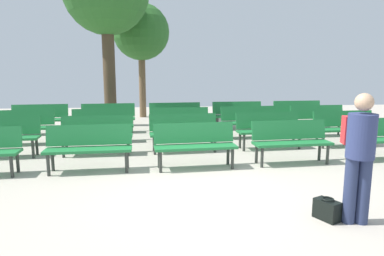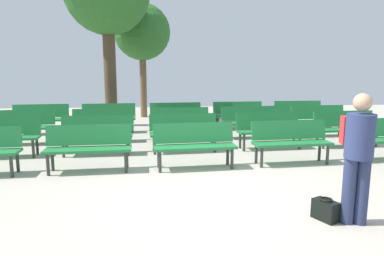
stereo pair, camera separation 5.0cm
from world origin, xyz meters
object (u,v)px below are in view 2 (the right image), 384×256
at_px(bench_r3_c3, 238,113).
at_px(bench_r2_c0, 22,125).
at_px(bench_r1_c0, 1,134).
at_px(visitor_with_backpack, 358,151).
at_px(bench_r0_c4, 381,136).
at_px(bench_r2_c1, 103,123).
at_px(bench_r3_c0, 40,117).
at_px(bench_r1_c2, 184,130).
at_px(bench_r2_c4, 319,119).
at_px(bench_r2_c3, 250,120).
at_px(tree_0, 142,33).
at_px(handbag, 325,210).
at_px(bench_r0_c1, 89,145).
at_px(bench_r3_c1, 109,116).
at_px(bench_r3_c2, 176,115).
at_px(bench_r1_c3, 269,128).
at_px(bench_r0_c3, 291,139).
at_px(bench_r2_c2, 180,121).
at_px(bench_r1_c4, 346,126).
at_px(bench_r1_c1, 97,132).
at_px(bench_r0_c2, 194,142).
at_px(bench_r3_c4, 299,112).

bearing_deg(bench_r3_c3, bench_r2_c0, -165.76).
height_order(bench_r2_c0, bench_r3_c3, same).
height_order(bench_r1_c0, visitor_with_backpack, visitor_with_backpack).
distance_m(bench_r0_c4, bench_r2_c1, 6.67).
bearing_deg(bench_r3_c0, visitor_with_backpack, -51.92).
relative_size(bench_r1_c2, bench_r2_c4, 1.01).
xyz_separation_m(bench_r2_c3, visitor_with_backpack, (-0.08, -5.53, 0.43)).
relative_size(tree_0, handbag, 12.05).
relative_size(bench_r0_c1, bench_r3_c0, 0.99).
bearing_deg(bench_r1_c0, bench_r0_c1, -35.09).
relative_size(bench_r2_c0, bench_r3_c1, 1.00).
height_order(bench_r0_c1, handbag, bench_r0_c1).
height_order(bench_r3_c1, visitor_with_backpack, visitor_with_backpack).
bearing_deg(bench_r3_c2, bench_r1_c3, -53.56).
distance_m(bench_r0_c3, bench_r2_c2, 3.36).
xyz_separation_m(bench_r1_c2, bench_r3_c3, (1.95, 2.85, 0.00)).
bearing_deg(bench_r1_c2, bench_r1_c4, -1.50).
xyz_separation_m(bench_r0_c4, bench_r1_c0, (-8.21, 0.95, 0.00)).
bearing_deg(bench_r3_c3, bench_r1_c1, -144.47).
bearing_deg(tree_0, bench_r1_c3, -60.56).
distance_m(bench_r2_c1, bench_r3_c0, 2.42).
xyz_separation_m(bench_r2_c0, bench_r2_c1, (2.04, 0.11, 0.00)).
distance_m(bench_r1_c2, bench_r3_c1, 3.36).
height_order(bench_r2_c3, bench_r3_c3, same).
bearing_deg(handbag, bench_r2_c3, 85.80).
relative_size(bench_r1_c1, tree_0, 0.37).
relative_size(bench_r0_c2, bench_r2_c4, 1.01).
bearing_deg(bench_r3_c4, bench_r2_c2, -159.80).
xyz_separation_m(bench_r1_c2, bench_r2_c0, (-4.10, 1.15, 0.00)).
relative_size(bench_r0_c2, bench_r2_c0, 1.00).
relative_size(bench_r0_c3, bench_r1_c1, 1.01).
distance_m(bench_r1_c4, visitor_with_backpack, 4.80).
xyz_separation_m(bench_r1_c4, visitor_with_backpack, (-2.21, -4.25, 0.43)).
bearing_deg(bench_r2_c4, bench_r2_c3, -179.88).
bearing_deg(bench_r0_c3, bench_r1_c2, 145.58).
bearing_deg(bench_r1_c0, bench_r2_c0, 88.51).
bearing_deg(bench_r0_c1, bench_r0_c4, 0.46).
relative_size(bench_r2_c0, bench_r3_c0, 1.00).
bearing_deg(bench_r3_c4, bench_r2_c3, -145.57).
bearing_deg(bench_r1_c0, bench_r0_c2, -20.83).
xyz_separation_m(bench_r1_c0, visitor_with_backpack, (5.92, -3.88, 0.43)).
height_order(bench_r2_c1, bench_r3_c0, same).
bearing_deg(bench_r0_c1, handbag, -38.50).
distance_m(bench_r2_c3, bench_r3_c1, 4.24).
bearing_deg(bench_r2_c4, bench_r1_c1, -166.30).
distance_m(bench_r0_c4, tree_0, 9.32).
bearing_deg(bench_r0_c4, bench_r2_c4, 89.83).
bearing_deg(bench_r1_c1, visitor_with_backpack, -47.47).
distance_m(bench_r2_c1, bench_r3_c4, 6.28).
distance_m(bench_r0_c4, handbag, 3.87).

